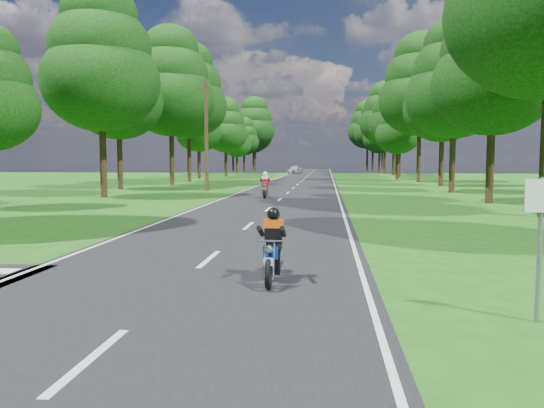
# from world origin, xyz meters

# --- Properties ---
(ground) EXTENTS (160.00, 160.00, 0.00)m
(ground) POSITION_xyz_m (0.00, 0.00, 0.00)
(ground) COLOR #165112
(ground) RESTS_ON ground
(main_road) EXTENTS (7.00, 140.00, 0.02)m
(main_road) POSITION_xyz_m (0.00, 50.00, 0.01)
(main_road) COLOR black
(main_road) RESTS_ON ground
(road_markings) EXTENTS (7.40, 140.00, 0.01)m
(road_markings) POSITION_xyz_m (-0.14, 48.13, 0.02)
(road_markings) COLOR silver
(road_markings) RESTS_ON main_road
(treeline) EXTENTS (40.00, 115.35, 14.78)m
(treeline) POSITION_xyz_m (1.43, 60.06, 8.25)
(treeline) COLOR black
(treeline) RESTS_ON ground
(telegraph_pole) EXTENTS (1.20, 0.26, 8.00)m
(telegraph_pole) POSITION_xyz_m (-6.00, 28.00, 4.07)
(telegraph_pole) COLOR #382616
(telegraph_pole) RESTS_ON ground
(road_sign) EXTENTS (0.45, 0.07, 2.00)m
(road_sign) POSITION_xyz_m (5.50, -2.01, 1.34)
(road_sign) COLOR slate
(road_sign) RESTS_ON ground
(rider_near_blue) EXTENTS (0.54, 1.61, 1.34)m
(rider_near_blue) POSITION_xyz_m (1.63, 0.04, 0.69)
(rider_near_blue) COLOR #0E369A
(rider_near_blue) RESTS_ON main_road
(rider_far_red) EXTENTS (0.72, 1.87, 1.53)m
(rider_far_red) POSITION_xyz_m (-0.97, 21.11, 0.79)
(rider_far_red) COLOR maroon
(rider_far_red) RESTS_ON main_road
(distant_car) EXTENTS (2.74, 4.26, 1.35)m
(distant_car) POSITION_xyz_m (-2.48, 76.04, 0.70)
(distant_car) COLOR silver
(distant_car) RESTS_ON main_road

